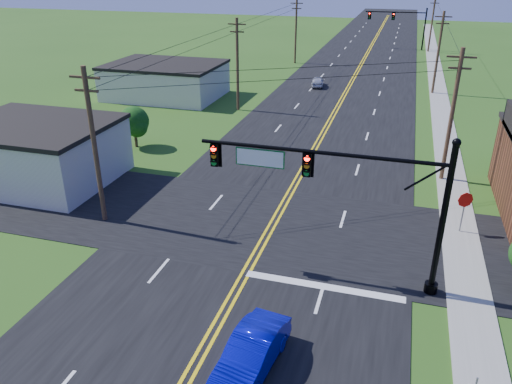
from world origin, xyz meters
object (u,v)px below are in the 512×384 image
(signal_mast_main, at_px, (341,187))
(stop_sign, at_px, (465,204))
(blue_car, at_px, (251,354))
(signal_mast_far, at_px, (399,21))

(signal_mast_main, relative_size, stop_sign, 4.56)
(signal_mast_main, bearing_deg, stop_sign, 45.85)
(signal_mast_main, height_order, blue_car, signal_mast_main)
(signal_mast_main, distance_m, blue_car, 8.25)
(signal_mast_far, bearing_deg, signal_mast_main, -90.08)
(signal_mast_main, distance_m, signal_mast_far, 72.00)
(signal_mast_far, xyz_separation_m, stop_sign, (6.05, -65.66, -2.76))
(signal_mast_far, xyz_separation_m, blue_car, (-2.17, -78.91, -3.81))
(signal_mast_main, bearing_deg, blue_car, -106.67)
(blue_car, bearing_deg, signal_mast_far, 95.95)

